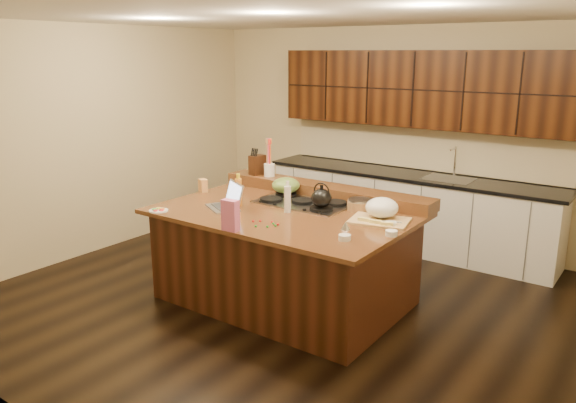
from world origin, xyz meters
The scene contains 31 objects.
room centered at (0.00, 0.00, 1.35)m, with size 5.52×5.02×2.72m.
island centered at (0.00, 0.00, 0.46)m, with size 2.40×1.60×0.92m.
back_ledge centered at (0.00, 0.70, 0.98)m, with size 2.40×0.30×0.12m, color black.
cooktop centered at (0.00, 0.30, 0.94)m, with size 0.92×0.52×0.05m.
back_counter centered at (0.30, 2.23, 0.98)m, with size 3.70×0.66×2.40m.
kettle centered at (0.30, 0.17, 1.05)m, with size 0.20×0.20×0.18m, color black.
green_bowl centered at (-0.30, 0.43, 1.04)m, with size 0.29×0.29×0.16m, color #5A7930.
laptop centered at (-0.51, -0.24, 0.99)m, with size 0.45×0.42×0.25m.
oil_bottle centered at (-0.47, -0.12, 1.06)m, with size 0.07×0.07×0.27m, color orange.
vinegar_bottle centered at (0.05, -0.02, 1.04)m, with size 0.06×0.06×0.25m, color silver.
wooden_tray centered at (0.88, 0.25, 1.01)m, with size 0.57×0.46×0.20m.
ramekin_a centered at (0.89, -0.42, 0.94)m, with size 0.10×0.10×0.04m, color white.
ramekin_b centered at (1.15, -0.10, 0.94)m, with size 0.10×0.10×0.04m, color white.
ramekin_c centered at (1.04, 0.12, 0.94)m, with size 0.10×0.10×0.04m, color white.
strainer_bowl centered at (0.57, 0.43, 0.97)m, with size 0.24×0.24×0.09m, color #996B3F.
kitchen_timer centered at (0.76, -0.17, 0.96)m, with size 0.08×0.08×0.07m, color silver.
pink_bag centered at (-0.01, -0.76, 1.05)m, with size 0.14×0.08×0.27m, color #D16292.
candy_plate centered at (-0.96, -0.71, 0.93)m, with size 0.18×0.18×0.01m, color white.
package_box centered at (-1.15, 0.09, 0.99)m, with size 0.10×0.07×0.14m, color #DA944D.
utensil_crock centered at (-0.72, 0.70, 1.11)m, with size 0.12×0.12×0.14m, color white.
knife_block centered at (-0.89, 0.70, 1.15)m, with size 0.11×0.18×0.22m, color black.
gumdrop_0 centered at (-0.10, -0.58, 0.93)m, with size 0.02×0.02×0.02m, color red.
gumdrop_1 centered at (0.10, -0.56, 0.93)m, with size 0.02×0.02×0.02m, color #198C26.
gumdrop_2 centered at (-0.01, -0.46, 0.93)m, with size 0.02×0.02×0.02m, color red.
gumdrop_3 centered at (-0.14, -0.53, 0.93)m, with size 0.02×0.02×0.02m, color #198C26.
gumdrop_4 centered at (0.03, -0.42, 0.93)m, with size 0.02×0.02×0.02m, color red.
gumdrop_5 centered at (0.17, -0.42, 0.93)m, with size 0.02×0.02×0.02m, color #198C26.
gumdrop_6 centered at (0.14, -0.38, 0.93)m, with size 0.02×0.02×0.02m, color red.
gumdrop_7 centered at (0.23, -0.46, 0.93)m, with size 0.02×0.02×0.02m, color #198C26.
gumdrop_8 centered at (0.22, -0.41, 0.93)m, with size 0.02×0.02×0.02m, color red.
gumdrop_9 centered at (0.19, -0.52, 0.93)m, with size 0.02×0.02×0.02m, color #198C26.
Camera 1 is at (3.01, -4.15, 2.38)m, focal length 35.00 mm.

